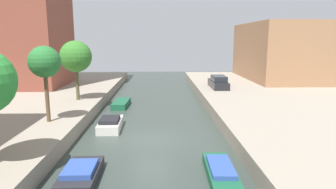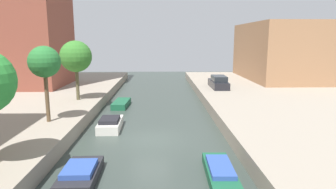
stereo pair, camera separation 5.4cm
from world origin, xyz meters
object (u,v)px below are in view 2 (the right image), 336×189
at_px(moored_boat_left_2, 80,174).
at_px(moored_boat_left_3, 110,124).
at_px(low_block_right, 282,51).
at_px(parked_car, 218,83).
at_px(moored_boat_left_4, 121,104).
at_px(street_tree_3, 76,57).
at_px(moored_boat_right_2, 221,174).
at_px(street_tree_2, 44,63).

height_order(moored_boat_left_2, moored_boat_left_3, moored_boat_left_3).
distance_m(low_block_right, moored_boat_left_2, 36.00).
distance_m(parked_car, moored_boat_left_3, 16.57).
xyz_separation_m(moored_boat_left_3, moored_boat_left_4, (-0.16, 7.51, -0.11)).
xyz_separation_m(street_tree_3, moored_boat_left_4, (3.83, 1.41, -4.74)).
bearing_deg(street_tree_3, moored_boat_left_2, -74.66).
bearing_deg(moored_boat_left_3, parked_car, 50.32).
bearing_deg(moored_boat_left_2, street_tree_3, 105.34).
relative_size(moored_boat_left_2, moored_boat_left_4, 0.93).
bearing_deg(moored_boat_right_2, low_block_right, 63.35).
bearing_deg(parked_car, street_tree_2, -135.87).
distance_m(low_block_right, moored_boat_left_3, 29.83).
relative_size(low_block_right, moored_boat_right_2, 3.44).
bearing_deg(moored_boat_right_2, street_tree_2, 146.87).
distance_m(low_block_right, parked_car, 13.57).
distance_m(moored_boat_left_4, moored_boat_right_2, 17.19).
height_order(street_tree_3, moored_boat_right_2, street_tree_3).
relative_size(street_tree_2, street_tree_3, 0.94).
distance_m(moored_boat_left_2, moored_boat_left_3, 8.17).
bearing_deg(moored_boat_left_2, low_block_right, 53.64).
bearing_deg(parked_car, low_block_right, 36.72).
xyz_separation_m(low_block_right, parked_car, (-10.55, -7.87, -3.32)).
relative_size(street_tree_2, moored_boat_left_3, 1.49).
bearing_deg(moored_boat_left_2, street_tree_2, 119.97).
bearing_deg(moored_boat_left_4, parked_car, 25.93).
bearing_deg(moored_boat_right_2, street_tree_3, 126.35).
bearing_deg(street_tree_3, low_block_right, 30.00).
relative_size(street_tree_3, moored_boat_left_4, 1.46).
bearing_deg(parked_car, moored_boat_left_4, -154.07).
bearing_deg(low_block_right, moored_boat_left_3, -135.71).
xyz_separation_m(street_tree_3, moored_boat_left_3, (3.99, -6.10, -4.63)).
relative_size(low_block_right, parked_car, 3.35).
height_order(street_tree_2, moored_boat_left_4, street_tree_2).
xyz_separation_m(street_tree_2, street_tree_3, (0.00, 7.48, -0.04)).
relative_size(low_block_right, moored_boat_left_2, 4.56).
bearing_deg(moored_boat_left_2, moored_boat_left_3, 89.50).
distance_m(low_block_right, street_tree_3, 28.97).
distance_m(parked_car, moored_boat_left_2, 23.47).
xyz_separation_m(street_tree_3, moored_boat_right_2, (10.59, -14.40, -4.72)).
bearing_deg(street_tree_2, low_block_right, 41.21).
xyz_separation_m(street_tree_2, parked_car, (14.54, 14.10, -3.46)).
bearing_deg(street_tree_3, street_tree_2, -90.00).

